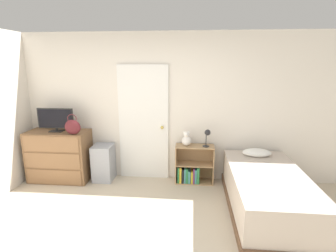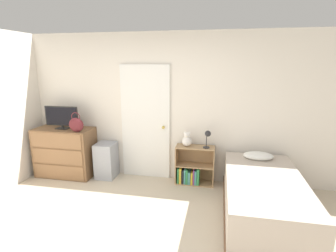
{
  "view_description": "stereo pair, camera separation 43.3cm",
  "coord_description": "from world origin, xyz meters",
  "px_view_note": "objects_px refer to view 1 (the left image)",
  "views": [
    {
      "loc": [
        0.62,
        -2.38,
        2.04
      ],
      "look_at": [
        0.23,
        1.81,
        1.03
      ],
      "focal_mm": 28.0,
      "sensor_mm": 36.0,
      "label": 1
    },
    {
      "loc": [
        1.05,
        -2.32,
        2.04
      ],
      "look_at": [
        0.23,
        1.81,
        1.03
      ],
      "focal_mm": 28.0,
      "sensor_mm": 36.0,
      "label": 2
    }
  ],
  "objects_px": {
    "tv": "(55,119)",
    "storage_bin": "(104,163)",
    "dresser": "(60,156)",
    "bookshelf": "(192,168)",
    "teddy_bear": "(187,139)",
    "bed": "(267,192)",
    "handbag": "(73,127)",
    "desk_lamp": "(207,134)"
  },
  "relations": [
    {
      "from": "dresser",
      "to": "desk_lamp",
      "type": "height_order",
      "value": "desk_lamp"
    },
    {
      "from": "handbag",
      "to": "teddy_bear",
      "type": "bearing_deg",
      "value": 8.5
    },
    {
      "from": "tv",
      "to": "desk_lamp",
      "type": "xyz_separation_m",
      "value": [
        2.58,
        0.08,
        -0.22
      ]
    },
    {
      "from": "handbag",
      "to": "storage_bin",
      "type": "xyz_separation_m",
      "value": [
        0.4,
        0.23,
        -0.7
      ]
    },
    {
      "from": "dresser",
      "to": "handbag",
      "type": "relative_size",
      "value": 3.04
    },
    {
      "from": "tv",
      "to": "bed",
      "type": "xyz_separation_m",
      "value": [
        3.38,
        -0.73,
        -0.81
      ]
    },
    {
      "from": "tv",
      "to": "bookshelf",
      "type": "bearing_deg",
      "value": 2.84
    },
    {
      "from": "storage_bin",
      "to": "bed",
      "type": "relative_size",
      "value": 0.32
    },
    {
      "from": "desk_lamp",
      "to": "bed",
      "type": "bearing_deg",
      "value": -45.07
    },
    {
      "from": "bookshelf",
      "to": "desk_lamp",
      "type": "relative_size",
      "value": 2.23
    },
    {
      "from": "dresser",
      "to": "storage_bin",
      "type": "xyz_separation_m",
      "value": [
        0.77,
        0.07,
        -0.13
      ]
    },
    {
      "from": "storage_bin",
      "to": "teddy_bear",
      "type": "height_order",
      "value": "teddy_bear"
    },
    {
      "from": "handbag",
      "to": "desk_lamp",
      "type": "distance_m",
      "value": 2.23
    },
    {
      "from": "tv",
      "to": "bookshelf",
      "type": "relative_size",
      "value": 0.94
    },
    {
      "from": "bookshelf",
      "to": "desk_lamp",
      "type": "bearing_deg",
      "value": -9.13
    },
    {
      "from": "dresser",
      "to": "bookshelf",
      "type": "xyz_separation_m",
      "value": [
        2.33,
        0.11,
        -0.19
      ]
    },
    {
      "from": "dresser",
      "to": "desk_lamp",
      "type": "bearing_deg",
      "value": 1.6
    },
    {
      "from": "handbag",
      "to": "bed",
      "type": "height_order",
      "value": "handbag"
    },
    {
      "from": "storage_bin",
      "to": "teddy_bear",
      "type": "relative_size",
      "value": 2.53
    },
    {
      "from": "handbag",
      "to": "bookshelf",
      "type": "distance_m",
      "value": 2.13
    },
    {
      "from": "tv",
      "to": "handbag",
      "type": "distance_m",
      "value": 0.41
    },
    {
      "from": "storage_bin",
      "to": "bookshelf",
      "type": "distance_m",
      "value": 1.57
    },
    {
      "from": "handbag",
      "to": "teddy_bear",
      "type": "xyz_separation_m",
      "value": [
        1.86,
        0.28,
        -0.25
      ]
    },
    {
      "from": "bed",
      "to": "bookshelf",
      "type": "bearing_deg",
      "value": 141.11
    },
    {
      "from": "dresser",
      "to": "bookshelf",
      "type": "relative_size",
      "value": 1.56
    },
    {
      "from": "handbag",
      "to": "tv",
      "type": "bearing_deg",
      "value": 156.55
    },
    {
      "from": "dresser",
      "to": "tv",
      "type": "distance_m",
      "value": 0.66
    },
    {
      "from": "dresser",
      "to": "storage_bin",
      "type": "distance_m",
      "value": 0.78
    },
    {
      "from": "handbag",
      "to": "bed",
      "type": "relative_size",
      "value": 0.17
    },
    {
      "from": "dresser",
      "to": "bed",
      "type": "relative_size",
      "value": 0.52
    },
    {
      "from": "handbag",
      "to": "desk_lamp",
      "type": "xyz_separation_m",
      "value": [
        2.21,
        0.24,
        -0.14
      ]
    },
    {
      "from": "storage_bin",
      "to": "tv",
      "type": "bearing_deg",
      "value": -174.82
    },
    {
      "from": "storage_bin",
      "to": "bookshelf",
      "type": "relative_size",
      "value": 0.96
    },
    {
      "from": "tv",
      "to": "storage_bin",
      "type": "height_order",
      "value": "tv"
    },
    {
      "from": "teddy_bear",
      "to": "bed",
      "type": "height_order",
      "value": "teddy_bear"
    },
    {
      "from": "tv",
      "to": "desk_lamp",
      "type": "distance_m",
      "value": 2.59
    },
    {
      "from": "handbag",
      "to": "storage_bin",
      "type": "bearing_deg",
      "value": 29.91
    },
    {
      "from": "desk_lamp",
      "to": "bed",
      "type": "height_order",
      "value": "desk_lamp"
    },
    {
      "from": "tv",
      "to": "storage_bin",
      "type": "distance_m",
      "value": 1.1
    },
    {
      "from": "teddy_bear",
      "to": "storage_bin",
      "type": "bearing_deg",
      "value": -178.16
    },
    {
      "from": "handbag",
      "to": "bookshelf",
      "type": "height_order",
      "value": "handbag"
    },
    {
      "from": "desk_lamp",
      "to": "tv",
      "type": "bearing_deg",
      "value": -178.29
    }
  ]
}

